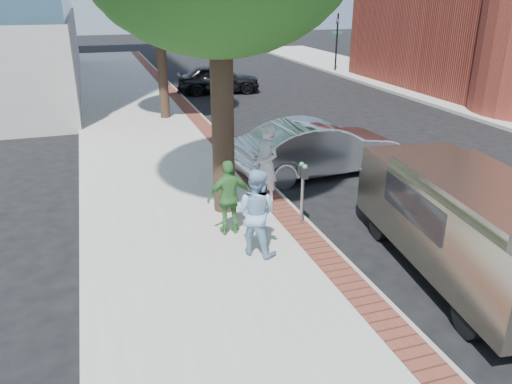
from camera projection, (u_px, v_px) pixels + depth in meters
name	position (u px, v px, depth m)	size (l,w,h in m)	color
ground	(275.00, 245.00, 10.79)	(120.00, 120.00, 0.00)	black
sidewalk	(155.00, 147.00, 17.37)	(5.00, 60.00, 0.15)	#9E9991
brick_strip	(216.00, 139.00, 17.98)	(0.60, 60.00, 0.01)	brown
curb	(225.00, 140.00, 18.11)	(0.10, 60.00, 0.15)	gray
signal_near	(161.00, 43.00, 29.59)	(0.70, 0.15, 3.80)	black
signal_far	(337.00, 38.00, 32.97)	(0.70, 0.15, 3.80)	black
parking_meter	(303.00, 181.00, 11.02)	(0.12, 0.32, 1.47)	gray
person_gray	(267.00, 164.00, 12.31)	(0.72, 0.47, 1.97)	#B9B9BE
person_officer	(256.00, 212.00, 9.86)	(0.87, 0.68, 1.79)	#86AFD0
person_green	(230.00, 198.00, 10.71)	(0.98, 0.41, 1.67)	#3C803A
sedan_silver	(318.00, 148.00, 14.73)	(1.72, 4.93, 1.62)	silver
bg_car	(218.00, 79.00, 26.75)	(1.79, 4.46, 1.52)	black
van	(462.00, 218.00, 9.45)	(2.79, 5.71, 2.03)	gray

